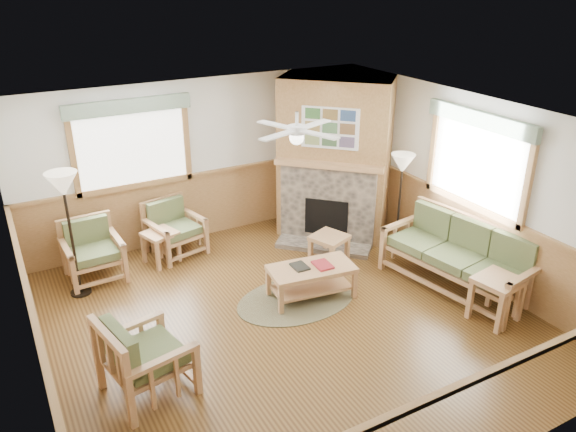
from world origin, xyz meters
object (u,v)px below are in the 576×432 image
coffee_table (311,282)px  armchair_back_right (175,229)px  end_table_chairs (161,247)px  footstool (329,248)px  armchair_back_left (93,252)px  floor_lamp_left (71,235)px  sofa (457,257)px  armchair_left (146,355)px  end_table_sofa (495,299)px  floor_lamp_right (399,203)px

coffee_table → armchair_back_right: bearing=127.1°
end_table_chairs → footstool: size_ratio=1.04×
armchair_back_left → floor_lamp_left: (-0.29, -0.34, 0.48)m
armchair_back_left → armchair_back_right: 1.34m
sofa → floor_lamp_left: (-4.81, 2.47, 0.43)m
end_table_chairs → armchair_left: bearing=-109.9°
coffee_table → end_table_sofa: bearing=-34.3°
coffee_table → sofa: bearing=-14.2°
armchair_back_left → coffee_table: (2.56, -2.01, -0.21)m
sofa → armchair_back_left: size_ratio=2.43×
armchair_back_left → armchair_back_right: armchair_back_left is taller
sofa → armchair_left: sofa is taller
armchair_back_left → armchair_left: bearing=-92.4°
sofa → floor_lamp_right: (0.02, 1.36, 0.33)m
armchair_back_right → coffee_table: armchair_back_right is taller
end_table_sofa → floor_lamp_left: 5.77m
floor_lamp_right → armchair_left: bearing=-163.3°
coffee_table → end_table_chairs: (-1.54, 2.01, 0.02)m
armchair_left → footstool: size_ratio=1.88×
end_table_chairs → armchair_back_left: bearing=-179.6°
coffee_table → floor_lamp_right: size_ratio=0.72×
floor_lamp_right → footstool: bearing=169.6°
armchair_back_left → armchair_back_right: size_ratio=1.02×
armchair_back_right → footstool: size_ratio=1.73×
armchair_back_left → armchair_left: 2.80m
armchair_back_right → floor_lamp_left: (-1.62, -0.54, 0.49)m
footstool → armchair_left: bearing=-154.9°
coffee_table → end_table_sofa: end_table_sofa is taller
armchair_back_left → coffee_table: size_ratio=0.75×
floor_lamp_right → armchair_back_left: bearing=162.3°
coffee_table → floor_lamp_right: floor_lamp_right is taller
end_table_chairs → floor_lamp_left: bearing=-165.4°
coffee_table → end_table_sofa: size_ratio=1.93×
end_table_chairs → end_table_sofa: end_table_sofa is taller
coffee_table → footstool: size_ratio=2.37×
sofa → floor_lamp_left: bearing=-127.1°
sofa → footstool: sofa is taller
footstool → floor_lamp_left: 3.82m
armchair_left → floor_lamp_left: size_ratio=0.51×
armchair_back_right → armchair_left: bearing=-127.2°
armchair_back_right → footstool: armchair_back_right is taller
armchair_left → coffee_table: 2.69m
armchair_back_left → floor_lamp_right: (4.54, -1.45, 0.39)m
armchair_back_left → end_table_chairs: (1.02, 0.01, -0.18)m
end_table_chairs → end_table_sofa: bearing=-47.4°
armchair_back_left → coffee_table: armchair_back_left is taller
armchair_left → floor_lamp_left: 2.53m
armchair_left → end_table_chairs: bearing=-31.3°
armchair_left → floor_lamp_right: bearing=-84.7°
sofa → end_table_sofa: sofa is taller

